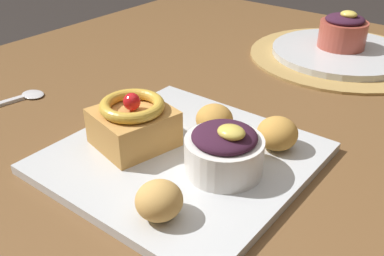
# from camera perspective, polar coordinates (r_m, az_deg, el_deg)

# --- Properties ---
(dining_table) EXTENTS (1.28, 1.15, 0.73)m
(dining_table) POSITION_cam_1_polar(r_m,az_deg,el_deg) (0.71, 11.87, -5.30)
(dining_table) COLOR brown
(dining_table) RESTS_ON ground_plane
(woven_placemat) EXTENTS (0.35, 0.35, 0.00)m
(woven_placemat) POSITION_cam_1_polar(r_m,az_deg,el_deg) (0.93, 18.55, 8.76)
(woven_placemat) COLOR #AD894C
(woven_placemat) RESTS_ON dining_table
(front_plate) EXTENTS (0.29, 0.29, 0.01)m
(front_plate) POSITION_cam_1_polar(r_m,az_deg,el_deg) (0.56, -1.27, -3.85)
(front_plate) COLOR silver
(front_plate) RESTS_ON dining_table
(cake_slice) EXTENTS (0.10, 0.11, 0.07)m
(cake_slice) POSITION_cam_1_polar(r_m,az_deg,el_deg) (0.56, -7.56, 0.69)
(cake_slice) COLOR #C68E47
(cake_slice) RESTS_ON front_plate
(berry_ramekin) EXTENTS (0.09, 0.09, 0.07)m
(berry_ramekin) POSITION_cam_1_polar(r_m,az_deg,el_deg) (0.51, 4.58, -3.07)
(berry_ramekin) COLOR white
(berry_ramekin) RESTS_ON front_plate
(fritter_front) EXTENTS (0.05, 0.05, 0.04)m
(fritter_front) POSITION_cam_1_polar(r_m,az_deg,el_deg) (0.45, -4.26, -9.28)
(fritter_front) COLOR tan
(fritter_front) RESTS_ON front_plate
(fritter_middle) EXTENTS (0.05, 0.05, 0.04)m
(fritter_middle) POSITION_cam_1_polar(r_m,az_deg,el_deg) (0.56, 10.92, -0.69)
(fritter_middle) COLOR gold
(fritter_middle) RESTS_ON front_plate
(fritter_back) EXTENTS (0.05, 0.05, 0.04)m
(fritter_back) POSITION_cam_1_polar(r_m,az_deg,el_deg) (0.59, 2.90, 1.13)
(fritter_back) COLOR gold
(fritter_back) RESTS_ON front_plate
(back_plate) EXTENTS (0.27, 0.27, 0.01)m
(back_plate) POSITION_cam_1_polar(r_m,az_deg,el_deg) (0.93, 18.63, 9.24)
(back_plate) COLOR silver
(back_plate) RESTS_ON woven_placemat
(back_ramekin) EXTENTS (0.09, 0.09, 0.07)m
(back_ramekin) POSITION_cam_1_polar(r_m,az_deg,el_deg) (0.93, 18.89, 11.74)
(back_ramekin) COLOR #B24C3D
(back_ramekin) RESTS_ON back_plate
(spoon) EXTENTS (0.05, 0.13, 0.00)m
(spoon) POSITION_cam_1_polar(r_m,az_deg,el_deg) (0.76, -21.64, 3.48)
(spoon) COLOR silver
(spoon) RESTS_ON dining_table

